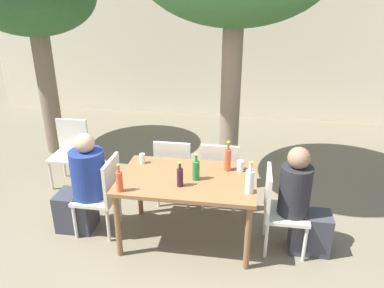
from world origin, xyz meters
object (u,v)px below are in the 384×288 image
Objects in this scene: wine_bottle_4 at (180,177)px; drinking_glass_0 at (142,159)px; patio_chair_3 at (220,171)px; person_seated_0 at (83,188)px; patio_chair_4 at (71,149)px; patio_chair_2 at (174,168)px; patio_chair_1 at (278,206)px; drinking_glass_1 at (240,166)px; patio_chair_0 at (103,192)px; person_seated_1 at (302,207)px; green_bottle_2 at (196,170)px; water_bottle_3 at (250,181)px; soda_bottle_0 at (228,159)px; dining_table_front at (188,185)px; soda_bottle_1 at (120,181)px.

wine_bottle_4 reaches higher than drinking_glass_0.
person_seated_0 reaches higher than patio_chair_3.
patio_chair_2 is at bearing -13.54° from patio_chair_4.
patio_chair_2 is (-1.22, 0.68, 0.00)m from patio_chair_1.
drinking_glass_1 is (0.57, 0.42, -0.04)m from wine_bottle_4.
patio_chair_0 and patio_chair_1 have the same top height.
drinking_glass_0 is (-1.49, 0.26, 0.31)m from patio_chair_1.
drinking_glass_1 is (1.08, -0.02, 0.00)m from drinking_glass_0.
patio_chair_4 is 0.76× the size of person_seated_0.
person_seated_1 is 4.09× the size of green_bottle_2.
wine_bottle_4 is (-0.68, 0.02, -0.02)m from water_bottle_3.
water_bottle_3 reaches higher than drinking_glass_0.
soda_bottle_0 is (-0.54, 0.23, 0.38)m from patio_chair_1.
drinking_glass_0 is at bearing 81.51° from person_seated_1.
patio_chair_2 is 3.13× the size of green_bottle_2.
soda_bottle_0 reaches higher than dining_table_front.
person_seated_0 is (-2.11, -0.00, 0.03)m from patio_chair_1.
patio_chair_0 is 1.88m from patio_chair_1.
drinking_glass_0 is 0.95× the size of drinking_glass_1.
person_seated_1 reaches higher than dining_table_front.
soda_bottle_0 is at bearing -20.24° from patio_chair_4.
soda_bottle_1 is (-1.53, -0.37, 0.36)m from patio_chair_1.
drinking_glass_0 is (-1.73, 0.26, 0.29)m from person_seated_1.
patio_chair_3 is 2.13m from patio_chair_4.
patio_chair_3 is at bearing 52.81° from person_seated_1.
patio_chair_1 is at bearing 134.04° from patio_chair_3.
wine_bottle_4 is 2.32× the size of drinking_glass_0.
drinking_glass_0 is at bearing 178.43° from soda_bottle_0.
patio_chair_4 is at bearing 152.90° from water_bottle_3.
patio_chair_3 is at bearing 104.09° from soda_bottle_0.
drinking_glass_0 is (-0.64, 0.28, -0.05)m from green_bottle_2.
patio_chair_3 is 0.60m from soda_bottle_0.
patio_chair_4 is at bearing 148.05° from drinking_glass_0.
patio_chair_3 is 3.13× the size of green_bottle_2.
dining_table_front is at bearing 90.00° from patio_chair_0.
drinking_glass_1 is at bearing 24.15° from dining_table_front.
patio_chair_3 is 0.77× the size of person_seated_1.
patio_chair_3 is 7.95× the size of drinking_glass_0.
dining_table_front is 12.00× the size of drinking_glass_1.
drinking_glass_0 is (1.27, -0.79, 0.31)m from patio_chair_4.
soda_bottle_1 is (0.34, -0.37, 0.36)m from patio_chair_0.
patio_chair_2 reaches higher than drinking_glass_0.
patio_chair_4 reaches higher than dining_table_front.
patio_chair_0 reaches higher than dining_table_front.
patio_chair_3 is at bearing -180.00° from patio_chair_2.
person_seated_0 is 0.73m from drinking_glass_0.
green_bottle_2 is (0.69, 0.34, 0.00)m from soda_bottle_1.
drinking_glass_0 is at bearing 80.18° from patio_chair_1.
person_seated_1 reaches higher than patio_chair_3.
water_bottle_3 reaches higher than soda_bottle_1.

